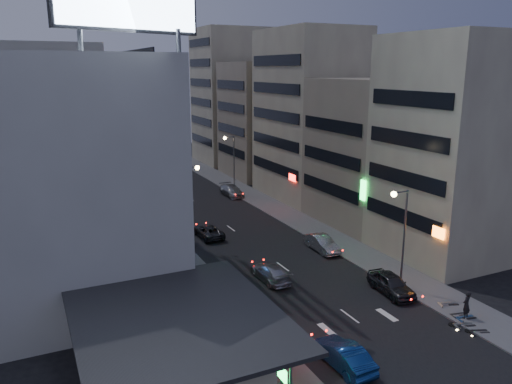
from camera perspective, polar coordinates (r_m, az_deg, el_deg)
ground at (r=34.26m, az=14.70°, el=-16.40°), size 180.00×180.00×0.00m
sidewalk_left at (r=56.16m, az=-12.04°, el=-3.97°), size 4.00×120.00×0.12m
sidewalk_right at (r=61.52m, az=2.60°, el=-2.09°), size 4.00×120.00×0.12m
food_court at (r=29.13m, az=-10.54°, el=-17.47°), size 11.00×13.00×3.88m
white_building at (r=43.08m, az=-21.20°, el=2.23°), size 14.00×24.00×18.00m
shophouse_near at (r=48.23m, az=21.26°, el=4.60°), size 10.00×11.00×20.00m
shophouse_mid at (r=57.25m, az=13.14°, el=4.50°), size 11.00×12.00×16.00m
shophouse_far at (r=67.21m, az=6.03°, el=8.72°), size 10.00×14.00×22.00m
far_left_a at (r=67.73m, az=-21.71°, el=7.01°), size 11.00×10.00×20.00m
far_left_b at (r=80.88m, az=-22.57°, el=6.12°), size 12.00×10.00×15.00m
far_right_a at (r=80.76m, az=0.74°, el=8.24°), size 11.00×12.00×18.00m
far_right_b at (r=93.47m, az=-2.80°, el=10.85°), size 12.00×12.00×24.00m
street_lamp_right_near at (r=39.87m, az=16.23°, el=-3.67°), size 1.60×0.44×8.02m
street_lamp_left at (r=47.79m, az=-7.67°, el=-0.33°), size 1.60×0.44×8.02m
street_lamp_right_far at (r=68.30m, az=-2.84°, el=4.09°), size 1.60×0.44×8.02m
parked_car_right_near at (r=40.71m, az=15.20°, el=-10.09°), size 2.36×4.87×1.60m
parked_car_right_mid at (r=48.41m, az=7.56°, el=-5.85°), size 1.71×4.58×1.49m
parked_car_left at (r=51.98m, az=-5.46°, el=-4.50°), size 2.27×4.72×1.30m
parked_car_right_far at (r=68.43m, az=-2.78°, el=0.15°), size 2.09×5.08×1.47m
road_car_blue at (r=31.10m, az=9.95°, el=-17.89°), size 1.72×4.63×1.51m
road_car_silver at (r=41.66m, az=1.67°, el=-9.18°), size 1.98×4.76×1.38m
person at (r=38.38m, az=22.91°, el=-11.78°), size 0.83×0.66×1.97m
scooter_black_a at (r=37.56m, az=24.91°, el=-13.31°), size 1.23×1.89×1.10m
scooter_silver_a at (r=38.05m, az=23.46°, el=-12.68°), size 1.23×2.13×1.23m
scooter_blue at (r=39.10m, az=23.48°, el=-11.95°), size 0.99×2.10×1.23m
scooter_black_b at (r=39.32m, az=22.66°, el=-11.89°), size 0.88×1.75×1.02m
scooter_silver_b at (r=40.64m, az=21.90°, el=-10.77°), size 1.37×2.17×1.26m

